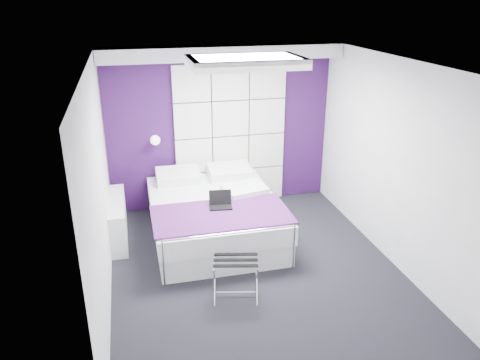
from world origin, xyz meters
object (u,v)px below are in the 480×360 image
at_px(radiator, 118,220).
at_px(luggage_rack, 236,278).
at_px(bed, 214,216).
at_px(wall_lamp, 155,139).
at_px(nightstand, 186,182).
at_px(laptop, 220,203).

xyz_separation_m(radiator, luggage_rack, (1.31, -1.76, -0.05)).
bearing_deg(luggage_rack, bed, 101.88).
xyz_separation_m(wall_lamp, luggage_rack, (0.67, -2.52, -0.97)).
bearing_deg(luggage_rack, wall_lamp, 118.05).
distance_m(nightstand, luggage_rack, 2.50).
bearing_deg(bed, radiator, 169.68).
distance_m(wall_lamp, radiator, 1.35).
bearing_deg(nightstand, luggage_rack, -84.54).
xyz_separation_m(radiator, laptop, (1.38, -0.57, 0.37)).
relative_size(radiator, bed, 0.55).
relative_size(bed, luggage_rack, 4.31).
xyz_separation_m(nightstand, laptop, (0.30, -1.29, 0.18)).
distance_m(bed, laptop, 0.47).
bearing_deg(bed, luggage_rack, -91.17).
relative_size(radiator, nightstand, 2.97).
bearing_deg(laptop, wall_lamp, 126.29).
height_order(wall_lamp, laptop, wall_lamp).
bearing_deg(laptop, nightstand, 110.36).
relative_size(bed, nightstand, 5.40).
relative_size(nightstand, laptop, 1.34).
distance_m(luggage_rack, laptop, 1.26).
xyz_separation_m(wall_lamp, nightstand, (0.44, -0.04, -0.73)).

